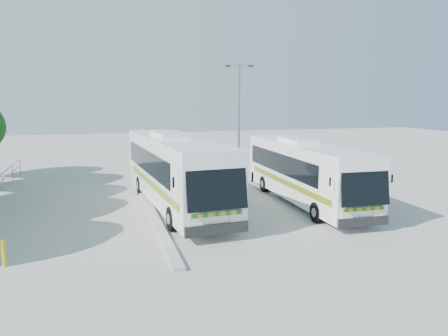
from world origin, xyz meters
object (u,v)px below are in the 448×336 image
object	(u,v)px
coach_main	(175,169)
bollard	(4,253)
lamppost	(239,114)
coach_adjacent	(304,170)

from	to	relation	value
coach_main	bollard	world-z (taller)	coach_main
lamppost	bollard	world-z (taller)	lamppost
coach_main	coach_adjacent	distance (m)	6.50
coach_main	lamppost	xyz separation A→B (m)	(5.79, 7.82, 2.37)
lamppost	coach_main	bearing A→B (deg)	-109.59
coach_main	bollard	xyz separation A→B (m)	(-6.53, -6.26, -1.41)
coach_adjacent	lamppost	distance (m)	9.24
coach_main	lamppost	bearing A→B (deg)	48.71
bollard	lamppost	bearing A→B (deg)	48.80
coach_main	bollard	distance (m)	9.16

